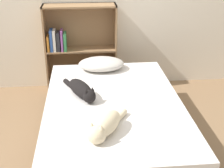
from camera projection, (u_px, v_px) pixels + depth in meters
ground_plane at (113, 143)px, 3.00m from camera, size 8.00×8.00×0.00m
bed at (113, 123)px, 2.90m from camera, size 1.25×1.90×0.46m
pillow at (101, 64)px, 3.45m from camera, size 0.50×0.35×0.14m
cat_light at (105, 126)px, 2.29m from camera, size 0.35×0.47×0.16m
cat_dark at (82, 90)px, 2.85m from camera, size 0.33×0.52×0.15m
bookshelf at (78, 47)px, 3.88m from camera, size 0.87×0.26×1.09m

